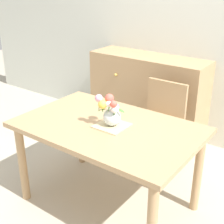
# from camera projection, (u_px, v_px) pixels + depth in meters

# --- Properties ---
(ground_plane) EXTENTS (12.00, 12.00, 0.00)m
(ground_plane) POSITION_uv_depth(u_px,v_px,m) (108.00, 202.00, 2.83)
(ground_plane) COLOR #B7AD99
(back_wall) EXTENTS (7.00, 0.10, 2.80)m
(back_wall) POSITION_uv_depth(u_px,v_px,m) (196.00, 20.00, 3.46)
(back_wall) COLOR silver
(back_wall) RESTS_ON ground_plane
(dining_table) EXTENTS (1.44, 0.92, 0.76)m
(dining_table) POSITION_uv_depth(u_px,v_px,m) (108.00, 136.00, 2.57)
(dining_table) COLOR tan
(dining_table) RESTS_ON ground_plane
(chair_far) EXTENTS (0.42, 0.42, 0.90)m
(chair_far) POSITION_uv_depth(u_px,v_px,m) (160.00, 120.00, 3.19)
(chair_far) COLOR tan
(chair_far) RESTS_ON ground_plane
(dresser) EXTENTS (1.40, 0.47, 1.00)m
(dresser) POSITION_uv_depth(u_px,v_px,m) (147.00, 97.00, 3.84)
(dresser) COLOR tan
(dresser) RESTS_ON ground_plane
(placemat) EXTENTS (0.24, 0.24, 0.01)m
(placemat) POSITION_uv_depth(u_px,v_px,m) (112.00, 126.00, 2.51)
(placemat) COLOR #CCB789
(placemat) RESTS_ON dining_table
(flower_vase) EXTENTS (0.22, 0.16, 0.26)m
(flower_vase) POSITION_uv_depth(u_px,v_px,m) (111.00, 112.00, 2.46)
(flower_vase) COLOR silver
(flower_vase) RESTS_ON placemat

